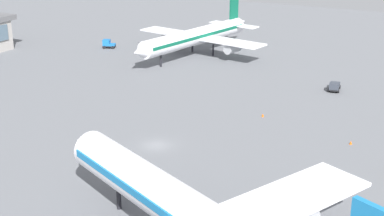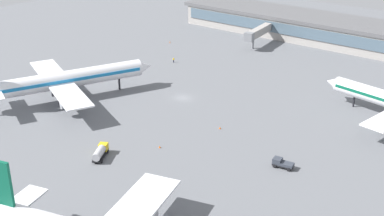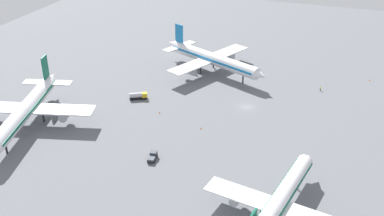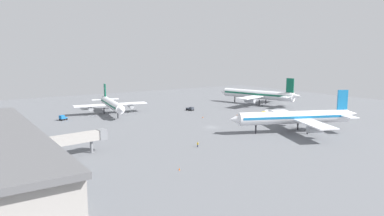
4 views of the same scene
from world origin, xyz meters
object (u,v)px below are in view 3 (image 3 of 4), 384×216
pushback_tractor (153,156)px  fuel_truck (138,96)px  safety_cone_near_gate (159,112)px  ground_crew_worker (320,89)px  safety_cone_far_side (370,80)px  airplane_distant (26,109)px  safety_cone_mid_apron (201,128)px  airplane_taxiing (279,202)px  airplane_at_gate (213,59)px

pushback_tractor → fuel_truck: (33.51, 20.88, 0.42)m
safety_cone_near_gate → pushback_tractor: bearing=-160.3°
ground_crew_worker → safety_cone_near_gate: size_ratio=2.78×
safety_cone_near_gate → safety_cone_far_side: bearing=-51.3°
airplane_distant → safety_cone_mid_apron: 55.94m
pushback_tractor → safety_cone_near_gate: size_ratio=7.75×
pushback_tractor → safety_cone_far_side: (79.27, -56.78, -0.67)m
airplane_distant → safety_cone_mid_apron: bearing=92.6°
safety_cone_far_side → safety_cone_near_gate: bearing=128.7°
pushback_tractor → safety_cone_mid_apron: bearing=-28.2°
pushback_tractor → safety_cone_near_gate: bearing=10.5°
fuel_truck → ground_crew_worker: fuel_truck is taller
fuel_truck → safety_cone_far_side: size_ratio=10.69×
airplane_taxiing → pushback_tractor: airplane_taxiing is taller
airplane_at_gate → safety_cone_near_gate: airplane_at_gate is taller
safety_cone_mid_apron → airplane_distant: bearing=108.1°
airplane_taxiing → ground_crew_worker: airplane_taxiing is taller
ground_crew_worker → safety_cone_near_gate: 61.56m
safety_cone_far_side → airplane_distant: bearing=126.4°
fuel_truck → safety_cone_mid_apron: fuel_truck is taller
airplane_taxiing → safety_cone_far_side: bearing=-1.3°
safety_cone_mid_apron → ground_crew_worker: bearing=-37.7°
airplane_at_gate → ground_crew_worker: airplane_at_gate is taller
fuel_truck → safety_cone_mid_apron: (-12.35, -28.13, -1.09)m
safety_cone_far_side → airplane_at_gate: bearing=102.2°
airplane_distant → fuel_truck: (29.68, -24.76, -4.54)m
ground_crew_worker → safety_cone_mid_apron: ground_crew_worker is taller
airplane_taxiing → fuel_truck: 75.36m
airplane_taxiing → airplane_at_gate: bearing=37.9°
pushback_tractor → ground_crew_worker: bearing=-41.4°
airplane_distant → ground_crew_worker: size_ratio=31.54×
pushback_tractor → fuel_truck: size_ratio=0.73×
airplane_taxiing → fuel_truck: size_ratio=7.00×
pushback_tractor → safety_cone_mid_apron: size_ratio=7.75×
airplane_taxiing → safety_cone_mid_apron: (34.00, 31.19, -4.69)m
safety_cone_mid_apron → pushback_tractor: bearing=161.1°
fuel_truck → safety_cone_near_gate: 13.61m
airplane_taxiing → ground_crew_worker: size_ratio=26.89×
airplane_taxiing → ground_crew_worker: (76.10, -1.34, -4.14)m
safety_cone_far_side → airplane_taxiing: bearing=168.7°
safety_cone_far_side → fuel_truck: bearing=120.5°
fuel_truck → safety_cone_mid_apron: 30.74m
safety_cone_near_gate → safety_cone_far_side: (53.01, -66.20, 0.00)m
airplane_taxiing → safety_cone_far_side: 94.04m
fuel_truck → ground_crew_worker: (29.75, -60.65, -0.54)m
fuel_truck → safety_cone_mid_apron: bearing=-53.5°
pushback_tractor → fuel_truck: fuel_truck is taller
airplane_taxiing → safety_cone_mid_apron: bearing=52.5°
pushback_tractor → safety_cone_near_gate: 27.90m
airplane_distant → safety_cone_mid_apron: size_ratio=87.78×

